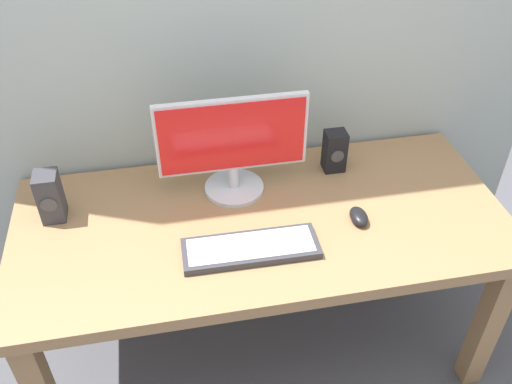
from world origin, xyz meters
TOP-DOWN VIEW (x-y plane):
  - ground_plane at (0.00, 0.00)m, footprint 6.00×6.00m
  - desk at (0.00, 0.00)m, footprint 1.74×0.79m
  - monitor at (-0.07, 0.19)m, footprint 0.54×0.22m
  - keyboard_primary at (-0.07, -0.16)m, footprint 0.45×0.16m
  - mouse at (0.33, -0.08)m, footprint 0.06×0.10m
  - speaker_right at (0.33, 0.24)m, footprint 0.08×0.08m
  - speaker_left at (-0.71, 0.15)m, footprint 0.08×0.09m

SIDE VIEW (x-z plane):
  - ground_plane at x=0.00m, z-range 0.00..0.00m
  - desk at x=0.00m, z-range 0.26..0.98m
  - keyboard_primary at x=-0.07m, z-range 0.72..0.74m
  - mouse at x=0.33m, z-range 0.72..0.76m
  - speaker_right at x=0.33m, z-range 0.72..0.88m
  - speaker_left at x=-0.71m, z-range 0.72..0.90m
  - monitor at x=-0.07m, z-range 0.73..1.10m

